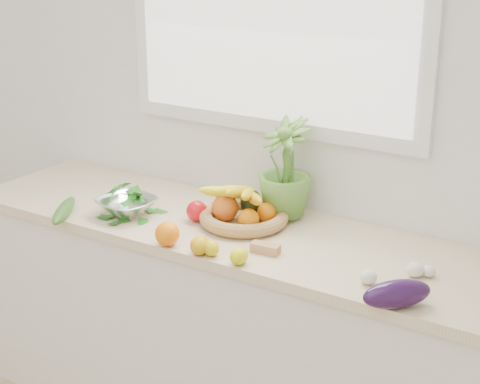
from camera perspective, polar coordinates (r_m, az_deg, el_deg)
The scene contains 18 objects.
back_wall at distance 2.91m, azimuth 2.53°, elevation 7.57°, with size 4.50×0.02×2.70m, color white.
counter_cabinet at distance 3.01m, azimuth -0.62°, elevation -10.89°, with size 2.20×0.58×0.86m, color silver.
countertop at distance 2.81m, azimuth -0.65°, elevation -2.97°, with size 2.24×0.62×0.04m, color beige.
orange_loose at distance 2.62m, azimuth -5.67°, elevation -3.26°, with size 0.09×0.09×0.09m, color orange.
lemon_a at distance 2.55m, azimuth -3.15°, elevation -4.15°, with size 0.07×0.08×0.07m, color #D29C0B.
lemon_b at distance 2.47m, azimuth -0.08°, elevation -5.00°, with size 0.06×0.07×0.06m, color yellow.
lemon_c at distance 2.54m, azimuth -2.25°, elevation -4.36°, with size 0.06×0.07×0.06m, color gold.
apple at distance 2.83m, azimuth -3.36°, elevation -1.49°, with size 0.08×0.08×0.08m, color red.
ginger at distance 2.56m, azimuth 1.98°, elevation -4.38°, with size 0.10×0.04×0.03m, color tan.
garlic_a at distance 2.47m, azimuth 14.44°, elevation -5.97°, with size 0.05×0.05×0.04m, color silver.
garlic_b at distance 2.46m, azimuth 13.44°, elevation -5.87°, with size 0.06×0.06×0.05m, color silver.
garlic_c at distance 2.38m, azimuth 9.93°, elevation -6.52°, with size 0.06×0.06×0.05m, color beige.
eggplant at distance 2.25m, azimuth 12.08°, elevation -7.74°, with size 0.08×0.22×0.09m, color #280F38.
cucumber at distance 2.95m, azimuth -13.50°, elevation -1.40°, with size 0.05×0.28×0.05m, color #1E5218.
radish at distance 2.55m, azimuth -3.01°, elevation -4.54°, with size 0.03×0.03×0.03m, color red.
potted_herb at distance 2.80m, azimuth 3.49°, elevation 1.94°, with size 0.21×0.21×0.38m, color #548731.
fruit_basket at distance 2.79m, azimuth 0.23°, elevation -1.53°, with size 0.36×0.36×0.18m.
colander_with_spinach at distance 2.90m, azimuth -8.78°, elevation -0.73°, with size 0.25×0.25×0.12m.
Camera 1 is at (1.40, -0.23, 1.97)m, focal length 55.00 mm.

